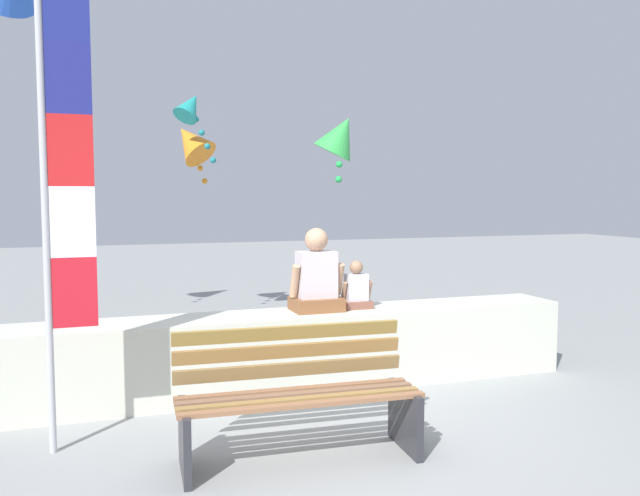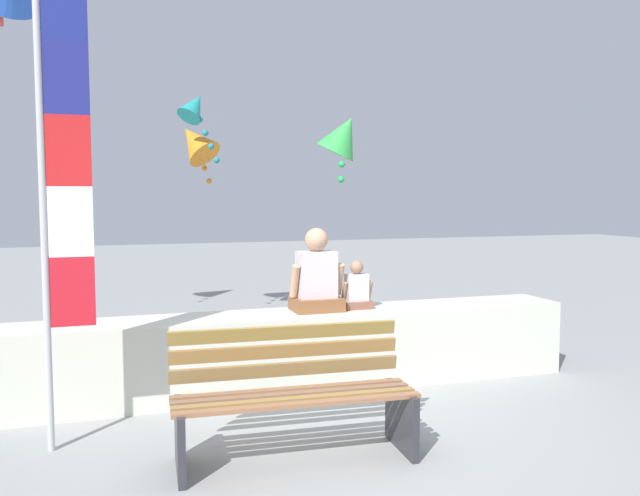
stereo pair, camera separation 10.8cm
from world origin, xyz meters
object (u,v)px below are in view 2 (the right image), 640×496
at_px(kite_orange, 195,142).
at_px(person_adult, 316,279).
at_px(kite_green, 343,136).
at_px(kite_teal, 195,108).
at_px(park_bench, 293,397).
at_px(flag_banner, 58,177).
at_px(person_child, 357,290).

bearing_deg(kite_orange, person_adult, -78.43).
xyz_separation_m(person_adult, kite_green, (0.87, 1.66, 1.51)).
xyz_separation_m(kite_teal, kite_orange, (0.05, 0.44, -0.41)).
xyz_separation_m(park_bench, kite_orange, (-0.02, 4.90, 2.14)).
bearing_deg(flag_banner, kite_teal, 69.33).
xyz_separation_m(kite_orange, kite_green, (1.56, -1.70, -0.02)).
relative_size(person_child, flag_banner, 0.14).
bearing_deg(person_adult, kite_orange, 101.57).
distance_m(person_child, kite_orange, 3.90).
distance_m(person_adult, kite_orange, 3.75).
distance_m(flag_banner, kite_green, 4.04).
bearing_deg(person_adult, flag_banner, -157.44).
distance_m(person_adult, kite_green, 2.40).
height_order(kite_orange, kite_green, kite_orange).
relative_size(person_adult, person_child, 1.69).
xyz_separation_m(person_child, flag_banner, (-2.59, -0.91, 1.04)).
distance_m(kite_teal, kite_orange, 0.60).
distance_m(person_child, flag_banner, 2.94).
bearing_deg(park_bench, person_adult, 66.55).
bearing_deg(person_child, kite_green, 74.33).
relative_size(park_bench, person_adult, 2.17).
height_order(park_bench, kite_green, kite_green).
xyz_separation_m(person_child, kite_orange, (-1.10, 3.36, 1.65)).
relative_size(flag_banner, kite_green, 3.75).
bearing_deg(person_adult, park_bench, -113.45).
height_order(flag_banner, kite_orange, flag_banner).
height_order(flag_banner, kite_teal, flag_banner).
relative_size(kite_orange, kite_green, 1.03).
bearing_deg(kite_green, flag_banner, -140.02).
distance_m(person_adult, person_child, 0.43).
xyz_separation_m(park_bench, person_adult, (0.67, 1.54, 0.62)).
bearing_deg(park_bench, flag_banner, 157.33).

